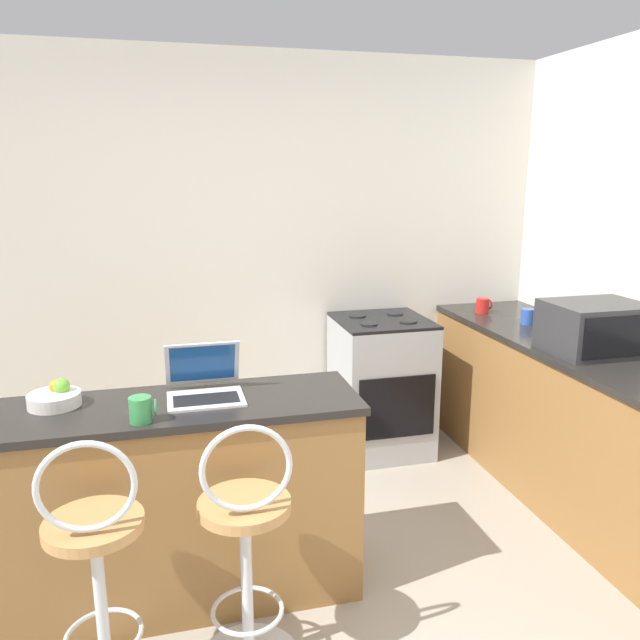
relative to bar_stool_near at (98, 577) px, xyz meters
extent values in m
cube|color=silver|center=(0.78, 2.07, 0.82)|extent=(12.00, 0.06, 2.60)
cube|color=olive|center=(0.26, 0.49, -0.04)|extent=(1.59, 0.47, 0.88)
cube|color=black|center=(0.26, 0.49, 0.41)|extent=(1.62, 0.50, 0.03)
cube|color=olive|center=(2.53, 0.67, -0.04)|extent=(0.65, 2.75, 0.88)
cube|color=black|center=(2.53, 0.67, 0.41)|extent=(0.68, 2.78, 0.03)
cylinder|color=silver|center=(0.00, 0.02, -0.15)|extent=(0.04, 0.04, 0.65)
torus|color=silver|center=(0.00, 0.02, -0.25)|extent=(0.28, 0.28, 0.02)
cylinder|color=#B7844C|center=(0.00, 0.02, 0.19)|extent=(0.34, 0.34, 0.04)
torus|color=silver|center=(0.00, -0.08, 0.38)|extent=(0.32, 0.02, 0.32)
cylinder|color=silver|center=(0.52, 0.02, -0.15)|extent=(0.04, 0.04, 0.65)
torus|color=silver|center=(0.52, 0.02, -0.25)|extent=(0.28, 0.28, 0.02)
cylinder|color=#B7844C|center=(0.52, 0.02, 0.19)|extent=(0.34, 0.34, 0.04)
torus|color=silver|center=(0.52, -0.08, 0.38)|extent=(0.32, 0.02, 0.32)
cube|color=silver|center=(0.42, 0.50, 0.43)|extent=(0.32, 0.24, 0.01)
cube|color=black|center=(0.42, 0.48, 0.44)|extent=(0.27, 0.13, 0.00)
cube|color=silver|center=(0.42, 0.63, 0.55)|extent=(0.32, 0.10, 0.21)
cube|color=#19478C|center=(0.42, 0.63, 0.55)|extent=(0.28, 0.08, 0.18)
cube|color=#2D2D30|center=(2.49, 0.72, 0.56)|extent=(0.50, 0.39, 0.27)
cube|color=black|center=(2.44, 0.52, 0.56)|extent=(0.35, 0.01, 0.21)
cube|color=#9EA3A8|center=(1.66, 1.72, -0.04)|extent=(0.59, 0.60, 0.89)
cube|color=black|center=(1.66, 1.42, -0.07)|extent=(0.50, 0.01, 0.40)
cube|color=black|center=(1.66, 1.72, 0.42)|extent=(0.59, 0.60, 0.02)
cylinder|color=black|center=(1.52, 1.60, 0.43)|extent=(0.11, 0.11, 0.01)
cylinder|color=black|center=(1.79, 1.60, 0.43)|extent=(0.11, 0.11, 0.01)
cylinder|color=black|center=(1.52, 1.84, 0.43)|extent=(0.11, 0.11, 0.01)
cylinder|color=black|center=(1.79, 1.84, 0.43)|extent=(0.11, 0.11, 0.01)
cylinder|color=#338447|center=(0.17, 0.32, 0.48)|extent=(0.09, 0.09, 0.10)
torus|color=#338447|center=(0.22, 0.32, 0.48)|extent=(0.01, 0.06, 0.06)
cylinder|color=silver|center=(-0.18, 0.58, 0.46)|extent=(0.21, 0.21, 0.05)
sphere|color=red|center=(-0.15, 0.61, 0.50)|extent=(0.06, 0.06, 0.06)
sphere|color=orange|center=(-0.18, 0.62, 0.50)|extent=(0.06, 0.06, 0.06)
sphere|color=#66B233|center=(-0.15, 0.60, 0.50)|extent=(0.07, 0.07, 0.07)
cylinder|color=red|center=(2.38, 1.73, 0.48)|extent=(0.09, 0.09, 0.10)
torus|color=red|center=(2.44, 1.73, 0.48)|extent=(0.01, 0.06, 0.06)
cylinder|color=#2D51AD|center=(2.50, 1.37, 0.48)|extent=(0.08, 0.08, 0.10)
torus|color=#2D51AD|center=(2.55, 1.37, 0.48)|extent=(0.01, 0.06, 0.06)
camera|label=1|loc=(0.28, -2.03, 1.37)|focal=35.00mm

